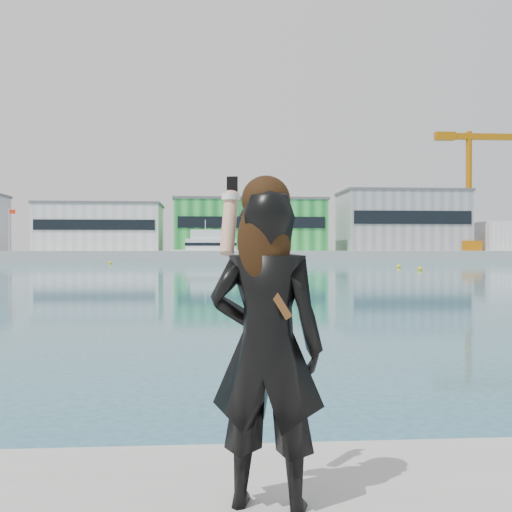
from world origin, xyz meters
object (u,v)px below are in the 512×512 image
Objects in this scene: dock_crane at (475,186)px; buoy_near at (420,270)px; buoy_far at (110,264)px; buoy_extra at (399,268)px; motor_yacht at (213,250)px; woman at (266,338)px.

buoy_near is (-31.59, -59.56, -15.07)m from dock_crane.
buoy_far is (-37.43, 35.91, 0.00)m from buoy_near.
buoy_extra is (-30.82, -49.62, -15.07)m from dock_crane.
motor_yacht reaches higher than buoy_extra.
buoy_far is 99.65m from woman.
dock_crane is at bearing -99.36° from woman.
motor_yacht is 33.15× the size of buoy_near.
buoy_near is 9.97m from buoy_extra.
buoy_far is at bearing 145.80° from buoy_extra.
motor_yacht reaches higher than woman.
motor_yacht is 22.49m from buoy_far.
buoy_far is at bearing -161.09° from dock_crane.
woman is at bearing -113.76° from dock_crane.
motor_yacht is 55.59m from buoy_near.
woman is at bearing -93.06° from motor_yacht.
woman reaches higher than buoy_near.
woman reaches higher than buoy_extra.
dock_crane is 48.00× the size of buoy_far.
motor_yacht is at bearing 112.45° from buoy_near.
buoy_near is 51.87m from buoy_far.
dock_crane reaches higher than buoy_extra.
buoy_extra is at bearing -121.84° from dock_crane.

